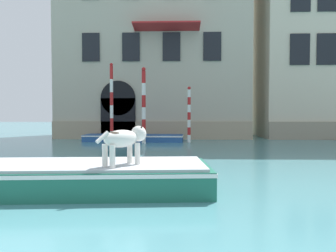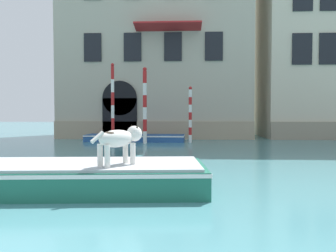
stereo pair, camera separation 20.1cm
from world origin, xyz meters
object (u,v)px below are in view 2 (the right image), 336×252
boat_moored_near_palazzo (135,138)px  mooring_pole_1 (190,114)px  mooring_pole_2 (145,105)px  mooring_pole_0 (113,103)px  boat_foreground (19,176)px  dog_on_deck (120,139)px

boat_moored_near_palazzo → mooring_pole_1: size_ratio=1.86×
mooring_pole_1 → mooring_pole_2: size_ratio=0.76×
boat_moored_near_palazzo → mooring_pole_1: mooring_pole_1 is taller
mooring_pole_0 → mooring_pole_1: size_ratio=1.37×
boat_moored_near_palazzo → mooring_pole_0: 2.99m
mooring_pole_0 → boat_foreground: bearing=-88.4°
dog_on_deck → mooring_pole_1: (1.77, 12.65, 0.48)m
mooring_pole_1 → mooring_pole_2: mooring_pole_2 is taller
boat_foreground → dog_on_deck: 2.53m
boat_moored_near_palazzo → mooring_pole_2: (0.79, -1.38, 2.02)m
dog_on_deck → mooring_pole_0: (-2.69, 11.46, 1.10)m
dog_on_deck → mooring_pole_2: bearing=46.3°
boat_foreground → mooring_pole_0: mooring_pole_0 is taller
mooring_pole_2 → mooring_pole_0: bearing=-164.2°
mooring_pole_2 → boat_moored_near_palazzo: bearing=119.7°
mooring_pole_0 → mooring_pole_1: bearing=14.9°
dog_on_deck → mooring_pole_0: 11.83m
mooring_pole_0 → mooring_pole_1: mooring_pole_0 is taller
mooring_pole_1 → boat_moored_near_palazzo: bearing=168.6°
mooring_pole_0 → mooring_pole_2: mooring_pole_0 is taller
boat_foreground → dog_on_deck: bearing=-8.5°
mooring_pole_2 → mooring_pole_1: bearing=14.4°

